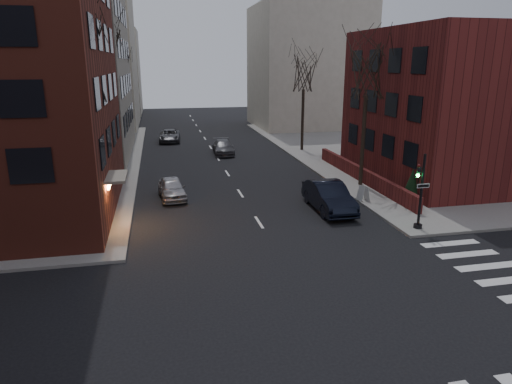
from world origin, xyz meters
TOP-DOWN VIEW (x-y plane):
  - ground at (0.00, 0.00)m, footprint 160.00×160.00m
  - sidewalk_far_right at (29.00, 30.00)m, footprint 44.00×44.00m
  - building_right_brick at (16.50, 19.00)m, footprint 12.00×14.00m
  - low_wall_right at (9.30, 19.00)m, footprint 0.35×16.00m
  - building_distant_la at (-15.00, 55.00)m, footprint 14.00×16.00m
  - building_distant_ra at (15.00, 50.00)m, footprint 14.00×14.00m
  - building_distant_lb at (-13.00, 72.00)m, footprint 10.00×12.00m
  - traffic_signal at (7.94, 8.99)m, footprint 0.76×0.44m
  - tree_left_a at (-8.80, 14.00)m, footprint 4.18×4.18m
  - tree_left_b at (-8.80, 26.00)m, footprint 4.40×4.40m
  - tree_left_c at (-8.80, 40.00)m, footprint 3.96×3.96m
  - tree_right_a at (8.80, 18.00)m, footprint 3.96×3.96m
  - tree_right_b at (8.80, 32.00)m, footprint 3.74×3.74m
  - streetlamp_near at (-8.20, 22.00)m, footprint 0.36×0.36m
  - streetlamp_far at (-8.20, 42.00)m, footprint 0.36×0.36m
  - parked_sedan at (4.58, 13.28)m, footprint 1.83×5.24m
  - car_lane_silver at (-4.59, 17.82)m, footprint 1.96×4.12m
  - car_lane_gray at (0.80, 32.03)m, footprint 2.01×4.66m
  - car_lane_far at (-4.09, 40.49)m, footprint 2.54×4.98m
  - sandwich_board at (7.30, 14.28)m, footprint 0.54×0.67m
  - evergreen_shrub at (10.32, 13.72)m, footprint 1.63×1.63m

SIDE VIEW (x-z plane):
  - ground at x=0.00m, z-range 0.00..0.00m
  - sidewalk_far_right at x=29.00m, z-range 0.00..0.15m
  - sandwich_board at x=7.30m, z-range 0.15..1.10m
  - low_wall_right at x=9.30m, z-range 0.15..1.15m
  - car_lane_gray at x=0.80m, z-range 0.00..1.34m
  - car_lane_far at x=-4.09m, z-range 0.00..1.35m
  - car_lane_silver at x=-4.59m, z-range 0.00..1.36m
  - parked_sedan at x=4.58m, z-range 0.00..1.72m
  - evergreen_shrub at x=10.32m, z-range 0.15..2.23m
  - traffic_signal at x=7.94m, z-range -0.09..3.91m
  - streetlamp_near at x=-8.20m, z-range 1.10..7.38m
  - streetlamp_far at x=-8.20m, z-range 1.10..7.38m
  - building_right_brick at x=16.50m, z-range 0.00..11.00m
  - building_distant_lb at x=-13.00m, z-range 0.00..14.00m
  - tree_right_b at x=8.80m, z-range 3.00..12.18m
  - building_distant_ra at x=15.00m, z-range 0.00..16.00m
  - tree_left_c at x=-8.80m, z-range 3.17..12.89m
  - tree_right_a at x=8.80m, z-range 3.17..12.89m
  - tree_left_a at x=-8.80m, z-range 3.34..13.60m
  - tree_left_b at x=-8.80m, z-range 3.51..14.31m
  - building_distant_la at x=-15.00m, z-range 0.00..18.00m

